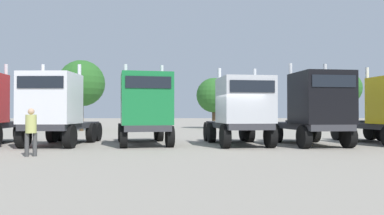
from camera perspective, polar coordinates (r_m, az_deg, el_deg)
ground at (r=17.54m, az=6.77°, el=-6.26°), size 200.00×200.00×0.00m
semi_truck_white at (r=19.40m, az=-20.44°, el=-0.17°), size 2.89×5.94×4.16m
semi_truck_green at (r=18.73m, az=-7.33°, el=-0.21°), size 3.53×6.52×4.19m
semi_truck_silver at (r=18.54m, az=7.68°, el=-0.36°), size 3.08×5.99×3.98m
semi_truck_black at (r=19.23m, az=18.62°, el=-0.05°), size 3.07×6.02×4.22m
visitor_with_camera at (r=15.23m, az=-23.76°, el=-2.99°), size 0.52×0.52×1.83m
oak_far_left at (r=35.47m, az=-16.79°, el=3.61°), size 4.27×4.27×6.54m
oak_far_centre at (r=39.34m, az=3.39°, el=1.91°), size 3.71×3.71×5.42m
oak_far_right at (r=41.14m, az=22.58°, el=2.75°), size 3.55×3.55×6.00m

